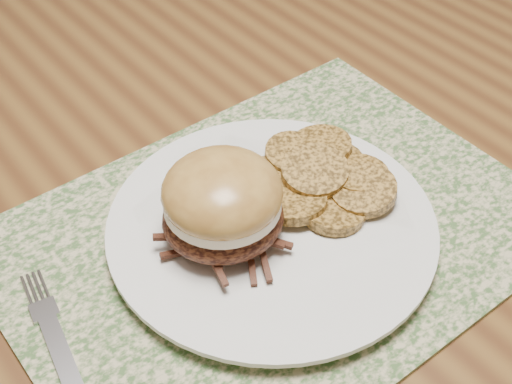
% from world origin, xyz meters
% --- Properties ---
extents(dining_table, '(1.50, 0.90, 0.75)m').
position_xyz_m(dining_table, '(0.00, 0.00, 0.67)').
color(dining_table, brown).
rests_on(dining_table, ground).
extents(placemat, '(0.45, 0.33, 0.00)m').
position_xyz_m(placemat, '(0.01, -0.18, 0.75)').
color(placemat, '#3E5E30').
rests_on(placemat, dining_table).
extents(dinner_plate, '(0.26, 0.26, 0.02)m').
position_xyz_m(dinner_plate, '(0.01, -0.18, 0.76)').
color(dinner_plate, white).
rests_on(dinner_plate, placemat).
extents(pork_sandwich, '(0.12, 0.11, 0.07)m').
position_xyz_m(pork_sandwich, '(-0.03, -0.17, 0.81)').
color(pork_sandwich, black).
rests_on(pork_sandwich, dinner_plate).
extents(roasted_potatoes, '(0.15, 0.15, 0.03)m').
position_xyz_m(roasted_potatoes, '(0.07, -0.17, 0.78)').
color(roasted_potatoes, '#A2732F').
rests_on(roasted_potatoes, dinner_plate).
extents(fork, '(0.04, 0.17, 0.00)m').
position_xyz_m(fork, '(-0.19, -0.18, 0.76)').
color(fork, '#BAB9C1').
rests_on(fork, placemat).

